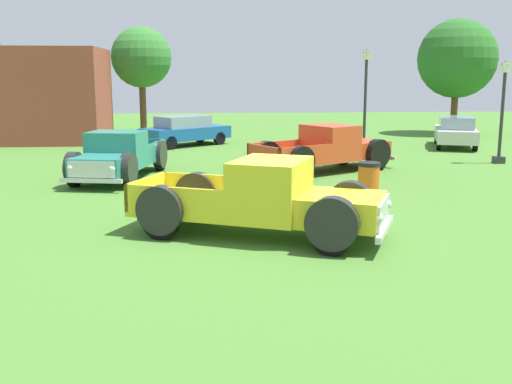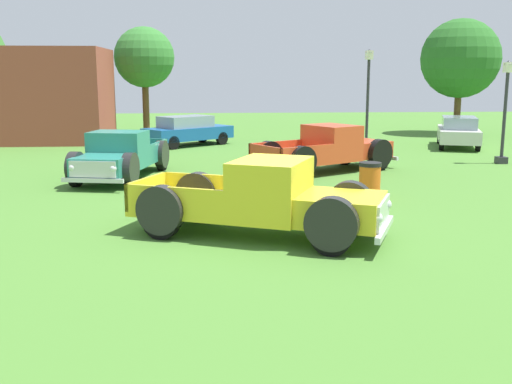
# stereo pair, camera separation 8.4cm
# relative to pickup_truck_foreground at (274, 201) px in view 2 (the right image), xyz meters

# --- Properties ---
(ground_plane) EXTENTS (80.00, 80.00, 0.00)m
(ground_plane) POSITION_rel_pickup_truck_foreground_xyz_m (-0.22, 0.58, -0.75)
(ground_plane) COLOR #477A2D
(pickup_truck_foreground) EXTENTS (5.42, 3.70, 1.57)m
(pickup_truck_foreground) POSITION_rel_pickup_truck_foreground_xyz_m (0.00, 0.00, 0.00)
(pickup_truck_foreground) COLOR yellow
(pickup_truck_foreground) RESTS_ON ground_plane
(pickup_truck_behind_left) EXTENTS (5.29, 4.17, 1.56)m
(pickup_truck_behind_left) POSITION_rel_pickup_truck_foreground_xyz_m (2.87, 8.36, -0.00)
(pickup_truck_behind_left) COLOR #D14723
(pickup_truck_behind_left) RESTS_ON ground_plane
(pickup_truck_behind_right) EXTENTS (2.73, 5.15, 1.50)m
(pickup_truck_behind_right) POSITION_rel_pickup_truck_foreground_xyz_m (-4.10, 7.14, -0.03)
(pickup_truck_behind_right) COLOR #2D8475
(pickup_truck_behind_right) RESTS_ON ground_plane
(sedan_distant_a) EXTENTS (4.23, 3.86, 1.36)m
(sedan_distant_a) POSITION_rel_pickup_truck_foreground_xyz_m (-2.29, 16.27, -0.03)
(sedan_distant_a) COLOR #195699
(sedan_distant_a) RESTS_ON ground_plane
(sedan_distant_b) EXTENTS (2.93, 4.43, 1.37)m
(sedan_distant_b) POSITION_rel_pickup_truck_foreground_xyz_m (9.86, 14.74, -0.03)
(sedan_distant_b) COLOR silver
(sedan_distant_b) RESTS_ON ground_plane
(lamp_post_near) EXTENTS (0.36, 0.36, 3.72)m
(lamp_post_near) POSITION_rel_pickup_truck_foreground_xyz_m (9.42, 9.66, 1.20)
(lamp_post_near) COLOR #2D2D33
(lamp_post_near) RESTS_ON ground_plane
(lamp_post_far) EXTENTS (0.36, 0.36, 4.25)m
(lamp_post_far) POSITION_rel_pickup_truck_foreground_xyz_m (5.29, 13.30, 1.48)
(lamp_post_far) COLOR #2D2D33
(lamp_post_far) RESTS_ON ground_plane
(trash_can) EXTENTS (0.59, 0.59, 0.95)m
(trash_can) POSITION_rel_pickup_truck_foreground_xyz_m (2.94, 3.76, -0.27)
(trash_can) COLOR orange
(trash_can) RESTS_ON ground_plane
(oak_tree_west) EXTENTS (3.27, 3.27, 5.79)m
(oak_tree_west) POSITION_rel_pickup_truck_foreground_xyz_m (-4.78, 22.48, 3.37)
(oak_tree_west) COLOR brown
(oak_tree_west) RESTS_ON ground_plane
(oak_tree_center) EXTENTS (4.24, 4.24, 6.19)m
(oak_tree_center) POSITION_rel_pickup_truck_foreground_xyz_m (12.29, 20.89, 3.31)
(oak_tree_center) COLOR brown
(oak_tree_center) RESTS_ON ground_plane
(brick_pavilion) EXTENTS (6.67, 5.00, 4.47)m
(brick_pavilion) POSITION_rel_pickup_truck_foreground_xyz_m (-9.59, 18.77, 1.49)
(brick_pavilion) COLOR brown
(brick_pavilion) RESTS_ON ground_plane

